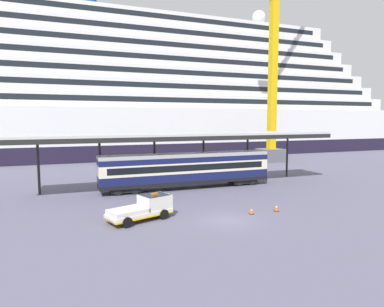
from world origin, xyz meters
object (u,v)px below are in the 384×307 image
at_px(cruise_ship, 88,96).
at_px(traffic_cone_mid, 276,207).
at_px(traffic_cone_near, 251,211).
at_px(quay_bollard, 143,211).
at_px(train_carriage, 187,169).
at_px(dockside_crane, 275,79).
at_px(service_truck, 145,207).

xyz_separation_m(cruise_ship, traffic_cone_mid, (12.36, -56.13, -13.03)).
distance_m(traffic_cone_near, quay_bollard, 9.17).
relative_size(train_carriage, quay_bollard, 20.98).
distance_m(cruise_ship, train_carriage, 46.15).
xyz_separation_m(train_carriage, dockside_crane, (24.16, 18.14, 13.42)).
bearing_deg(cruise_ship, train_carriage, -79.31).
bearing_deg(traffic_cone_mid, cruise_ship, 102.41).
height_order(cruise_ship, traffic_cone_near, cruise_ship).
bearing_deg(train_carriage, service_truck, -125.17).
height_order(traffic_cone_near, quay_bollard, quay_bollard).
relative_size(traffic_cone_mid, quay_bollard, 0.74).
distance_m(traffic_cone_near, traffic_cone_mid, 2.49).
xyz_separation_m(service_truck, quay_bollard, (-0.07, 0.50, -0.47)).
xyz_separation_m(traffic_cone_near, traffic_cone_mid, (2.49, -0.03, 0.04)).
xyz_separation_m(cruise_ship, service_truck, (1.06, -54.32, -12.39)).
height_order(train_carriage, service_truck, train_carriage).
bearing_deg(train_carriage, quay_bollard, -126.81).
bearing_deg(traffic_cone_mid, service_truck, 170.92).
distance_m(traffic_cone_near, dockside_crane, 40.76).
xyz_separation_m(traffic_cone_mid, quay_bollard, (-11.37, 2.31, 0.17)).
bearing_deg(traffic_cone_mid, train_carriage, 108.46).
relative_size(cruise_ship, traffic_cone_mid, 225.53).
bearing_deg(dockside_crane, traffic_cone_near, -126.82).
height_order(train_carriage, traffic_cone_mid, train_carriage).
relative_size(cruise_ship, traffic_cone_near, 257.69).
distance_m(train_carriage, traffic_cone_mid, 12.91).
relative_size(dockside_crane, quay_bollard, 53.74).
bearing_deg(service_truck, cruise_ship, 91.11).
bearing_deg(train_carriage, traffic_cone_mid, -71.54).
bearing_deg(service_truck, train_carriage, 54.83).
distance_m(cruise_ship, service_truck, 55.73).
height_order(service_truck, traffic_cone_near, service_truck).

